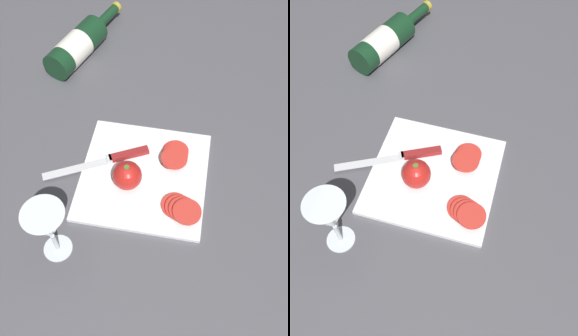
{
  "view_description": "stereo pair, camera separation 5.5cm",
  "coord_description": "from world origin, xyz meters",
  "views": [
    {
      "loc": [
        -0.09,
        0.48,
        0.81
      ],
      "look_at": [
        -0.0,
        -0.02,
        0.04
      ],
      "focal_mm": 42.0,
      "sensor_mm": 36.0,
      "label": 1
    },
    {
      "loc": [
        -0.14,
        0.47,
        0.81
      ],
      "look_at": [
        -0.0,
        -0.02,
        0.04
      ],
      "focal_mm": 42.0,
      "sensor_mm": 36.0,
      "label": 2
    }
  ],
  "objects": [
    {
      "name": "ground_plane",
      "position": [
        0.0,
        0.0,
        0.0
      ],
      "size": [
        3.0,
        3.0,
        0.0
      ],
      "primitive_type": "plane",
      "color": "#4C4C51"
    },
    {
      "name": "cutting_board",
      "position": [
        -0.0,
        -0.02,
        0.01
      ],
      "size": [
        0.3,
        0.3,
        0.01
      ],
      "color": "white",
      "rests_on": "ground_plane"
    },
    {
      "name": "wine_bottle",
      "position": [
        0.27,
        -0.42,
        0.04
      ],
      "size": [
        0.17,
        0.34,
        0.09
      ],
      "color": "#14381E",
      "rests_on": "ground_plane"
    },
    {
      "name": "wine_glass",
      "position": [
        0.15,
        0.19,
        0.11
      ],
      "size": [
        0.08,
        0.08,
        0.16
      ],
      "color": "silver",
      "rests_on": "ground_plane"
    },
    {
      "name": "whole_tomato",
      "position": [
        0.03,
        0.01,
        0.05
      ],
      "size": [
        0.07,
        0.07,
        0.07
      ],
      "color": "red",
      "rests_on": "cutting_board"
    },
    {
      "name": "knife",
      "position": [
        0.07,
        -0.06,
        0.02
      ],
      "size": [
        0.25,
        0.14,
        0.01
      ],
      "rotation": [
        0.0,
        0.0,
        0.47
      ],
      "color": "silver",
      "rests_on": "cutting_board"
    },
    {
      "name": "tomato_slice_stack_near",
      "position": [
        -0.07,
        -0.09,
        0.02
      ],
      "size": [
        0.07,
        0.1,
        0.03
      ],
      "color": "red",
      "rests_on": "cutting_board"
    },
    {
      "name": "tomato_slice_stack_far",
      "position": [
        -0.1,
        0.06,
        0.02
      ],
      "size": [
        0.09,
        0.09,
        0.03
      ],
      "color": "red",
      "rests_on": "cutting_board"
    }
  ]
}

